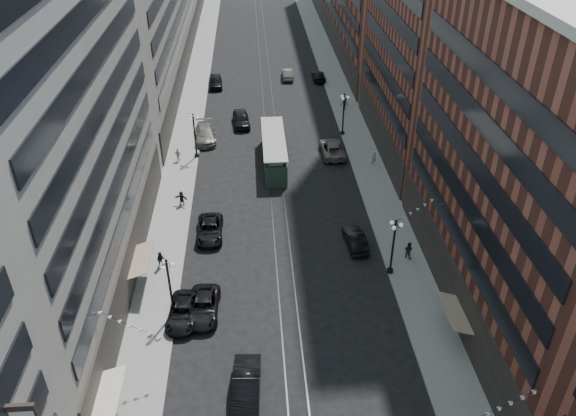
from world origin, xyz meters
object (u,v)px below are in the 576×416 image
object	(u,v)px
car_12	(319,76)
car_extra_0	(204,307)
lamppost_sw_mid	(195,134)
pedestrian_2	(161,260)
car_10	(355,239)
lamppost_se_mid	(344,113)
pedestrian_7	(408,250)
pedestrian_6	(178,155)
car_8	(205,134)
lamppost_se_far	(393,245)
car_13	(241,119)
lamppost_sw_far	(170,286)
streetcar	(274,151)
car_5	(246,387)
car_14	(288,74)
pedestrian_5	(181,198)
car_2	(183,312)
car_9	(215,81)
pedestrian_8	(374,158)
car_7	(210,230)
pedestrian_9	(345,104)
car_11	(332,148)

from	to	relation	value
car_12	car_extra_0	size ratio (longest dim) A/B	0.93
lamppost_sw_mid	pedestrian_2	distance (m)	21.14
car_10	car_extra_0	xyz separation A→B (m)	(-13.60, -8.13, -0.03)
pedestrian_2	car_12	xyz separation A→B (m)	(19.26, 46.18, -0.25)
lamppost_se_mid	car_12	size ratio (longest dim) A/B	1.15
pedestrian_7	pedestrian_6	bearing A→B (deg)	-1.00
car_8	car_extra_0	distance (m)	31.67
lamppost_se_far	car_13	size ratio (longest dim) A/B	1.05
lamppost_sw_far	streetcar	world-z (taller)	lamppost_sw_far
lamppost_sw_far	pedestrian_7	bearing A→B (deg)	16.16
lamppost_sw_mid	lamppost_se_mid	distance (m)	19.07
lamppost_sw_far	streetcar	size ratio (longest dim) A/B	0.47
pedestrian_7	lamppost_sw_mid	bearing A→B (deg)	-5.14
pedestrian_2	car_extra_0	size ratio (longest dim) A/B	0.31
streetcar	car_5	distance (m)	33.41
car_8	car_14	size ratio (longest dim) A/B	1.32
lamppost_sw_far	pedestrian_5	size ratio (longest dim) A/B	3.55
car_5	streetcar	bearing A→B (deg)	87.19
car_2	car_9	bearing A→B (deg)	93.13
lamppost_sw_far	pedestrian_8	size ratio (longest dim) A/B	3.21
lamppost_se_mid	car_8	world-z (taller)	lamppost_se_mid
car_7	pedestrian_7	distance (m)	18.70
lamppost_sw_far	car_12	bearing A→B (deg)	71.37
pedestrian_2	car_9	xyz separation A→B (m)	(3.00, 44.31, -0.09)
lamppost_se_far	car_14	bearing A→B (deg)	96.58
pedestrian_7	car_extra_0	size ratio (longest dim) A/B	0.32
car_2	pedestrian_2	bearing A→B (deg)	114.56
car_5	lamppost_sw_far	bearing A→B (deg)	128.05
car_10	pedestrian_9	size ratio (longest dim) A/B	2.62
car_9	car_10	size ratio (longest dim) A/B	1.10
lamppost_se_far	car_14	size ratio (longest dim) A/B	1.19
car_8	car_14	xyz separation A→B (m)	(11.92, 21.58, -0.12)
car_11	car_extra_0	world-z (taller)	car_11
streetcar	car_5	xyz separation A→B (m)	(-3.45, -33.22, -0.63)
car_2	car_5	bearing A→B (deg)	-53.86
car_14	pedestrian_6	bearing A→B (deg)	61.39
pedestrian_2	car_11	distance (m)	27.38
car_5	pedestrian_6	world-z (taller)	car_5
streetcar	car_12	xyz separation A→B (m)	(8.40, 27.23, -0.82)
pedestrian_2	pedestrian_5	bearing A→B (deg)	83.00
car_2	car_7	distance (m)	11.25
lamppost_sw_mid	car_7	distance (m)	16.63
lamppost_sw_mid	car_8	xyz separation A→B (m)	(0.80, 4.67, -2.21)
pedestrian_2	car_11	world-z (taller)	pedestrian_2
car_12	pedestrian_9	distance (m)	12.58
lamppost_sw_mid	car_13	world-z (taller)	lamppost_sw_mid
car_12	car_11	bearing A→B (deg)	86.98
car_9	pedestrian_6	world-z (taller)	pedestrian_6
car_5	pedestrian_6	xyz separation A→B (m)	(-7.82, 34.24, 0.05)
pedestrian_7	car_extra_0	world-z (taller)	pedestrian_7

